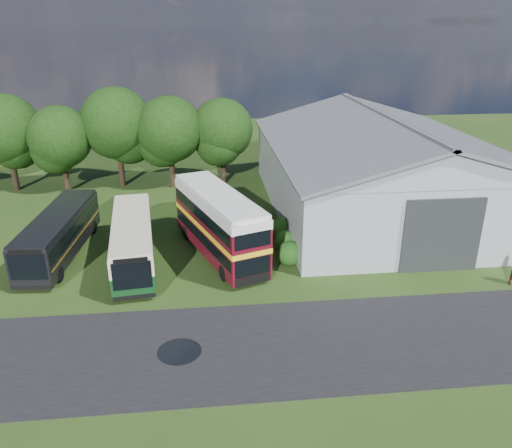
{
  "coord_description": "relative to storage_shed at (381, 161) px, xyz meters",
  "views": [
    {
      "loc": [
        0.08,
        -23.74,
        15.18
      ],
      "look_at": [
        3.51,
        8.0,
        2.16
      ],
      "focal_mm": 35.0,
      "sensor_mm": 36.0,
      "label": 1
    }
  ],
  "objects": [
    {
      "name": "asphalt_road",
      "position": [
        -12.0,
        -18.98,
        -4.17
      ],
      "size": [
        60.0,
        8.0,
        0.02
      ],
      "primitive_type": "cube",
      "color": "black",
      "rests_on": "ground"
    },
    {
      "name": "tree_left_a",
      "position": [
        -33.0,
        8.52,
        1.71
      ],
      "size": [
        6.46,
        6.46,
        9.12
      ],
      "color": "black",
      "rests_on": "ground"
    },
    {
      "name": "tree_right_a",
      "position": [
        -18.0,
        7.82,
        1.52
      ],
      "size": [
        6.26,
        6.26,
        8.83
      ],
      "color": "black",
      "rests_on": "ground"
    },
    {
      "name": "shrub_mid",
      "position": [
        -9.4,
        -7.98,
        -4.17
      ],
      "size": [
        1.6,
        1.6,
        1.6
      ],
      "primitive_type": "sphere",
      "color": "#194714",
      "rests_on": "ground"
    },
    {
      "name": "puddle",
      "position": [
        -16.5,
        -18.98,
        -4.17
      ],
      "size": [
        2.2,
        2.2,
        0.01
      ],
      "primitive_type": "cylinder",
      "color": "black",
      "rests_on": "ground"
    },
    {
      "name": "bus_dark_single",
      "position": [
        -25.01,
        -6.93,
        -2.55
      ],
      "size": [
        3.41,
        11.15,
        3.03
      ],
      "rotation": [
        0.0,
        0.0,
        -0.08
      ],
      "color": "black",
      "rests_on": "ground"
    },
    {
      "name": "ground",
      "position": [
        -15.0,
        -15.98,
        -4.17
      ],
      "size": [
        120.0,
        120.0,
        0.0
      ],
      "primitive_type": "plane",
      "color": "#1F3B12",
      "rests_on": "ground"
    },
    {
      "name": "tree_mid",
      "position": [
        -23.0,
        8.82,
        2.02
      ],
      "size": [
        6.8,
        6.8,
        9.6
      ],
      "color": "black",
      "rests_on": "ground"
    },
    {
      "name": "shrub_back",
      "position": [
        -9.4,
        -5.98,
        -4.17
      ],
      "size": [
        1.8,
        1.8,
        1.8
      ],
      "primitive_type": "sphere",
      "color": "#194714",
      "rests_on": "ground"
    },
    {
      "name": "bus_maroon_double",
      "position": [
        -14.05,
        -8.12,
        -1.88
      ],
      "size": [
        6.2,
        10.96,
        4.59
      ],
      "rotation": [
        0.0,
        0.0,
        0.35
      ],
      "color": "black",
      "rests_on": "ground"
    },
    {
      "name": "bus_green_single",
      "position": [
        -19.83,
        -8.68,
        -2.54
      ],
      "size": [
        3.81,
        11.29,
        3.05
      ],
      "rotation": [
        0.0,
        0.0,
        0.11
      ],
      "color": "black",
      "rests_on": "ground"
    },
    {
      "name": "tree_right_b",
      "position": [
        -13.0,
        8.62,
        1.27
      ],
      "size": [
        5.98,
        5.98,
        8.45
      ],
      "color": "black",
      "rests_on": "ground"
    },
    {
      "name": "tree_left_b",
      "position": [
        -28.0,
        7.52,
        1.09
      ],
      "size": [
        5.78,
        5.78,
        8.16
      ],
      "color": "black",
      "rests_on": "ground"
    },
    {
      "name": "storage_shed",
      "position": [
        0.0,
        0.0,
        0.0
      ],
      "size": [
        18.8,
        24.8,
        8.15
      ],
      "color": "gray",
      "rests_on": "ground"
    },
    {
      "name": "shrub_front",
      "position": [
        -9.4,
        -9.98,
        -4.17
      ],
      "size": [
        1.7,
        1.7,
        1.7
      ],
      "primitive_type": "sphere",
      "color": "#194714",
      "rests_on": "ground"
    }
  ]
}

